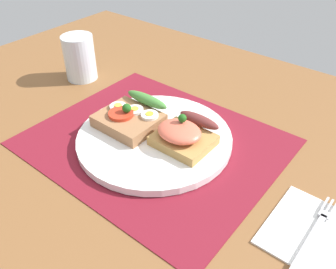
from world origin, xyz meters
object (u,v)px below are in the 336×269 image
Objects in this scene: napkin at (320,236)px; sandwich_egg_tomato at (131,116)px; plate at (155,138)px; sandwich_salmon at (184,134)px; fork at (316,230)px; drinking_glass at (80,58)px.

sandwich_egg_tomato is at bearing 176.78° from napkin.
sandwich_egg_tomato is at bearing 179.07° from plate.
plate is 29.74cm from napkin.
sandwich_salmon reaches higher than napkin.
sandwich_egg_tomato is 0.80× the size of napkin.
plate is at bearing 176.59° from fork.
napkin is at bearing -7.64° from sandwich_salmon.
fork is (23.79, -3.12, -2.68)cm from sandwich_salmon.
sandwich_egg_tomato is at bearing -18.99° from drinking_glass.
drinking_glass is at bearing 161.01° from sandwich_egg_tomato.
plate is 29.84cm from drinking_glass.
drinking_glass is at bearing 170.34° from napkin.
plate is at bearing -15.71° from drinking_glass.
fork is at bearing -9.62° from drinking_glass.
fork is (28.99, -1.73, -0.19)cm from plate.
plate is 29.05cm from fork.
sandwich_egg_tomato is 34.58cm from fork.
fork is (-0.68, 0.16, 0.46)cm from napkin.
sandwich_salmon is at bearing 15.00° from plate.
napkin is (35.13, -1.98, -2.80)cm from sandwich_egg_tomato.
plate is 2.53× the size of sandwich_egg_tomato.
sandwich_salmon is 0.95× the size of drinking_glass.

